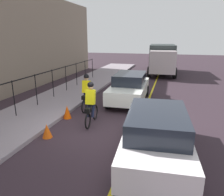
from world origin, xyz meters
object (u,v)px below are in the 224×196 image
at_px(cyclist_lead, 87,92).
at_px(cyclist_follow, 91,104).
at_px(box_truck_background, 162,58).
at_px(traffic_cone_near, 67,112).
at_px(traffic_cone_far, 47,131).
at_px(parked_sedan_rear, 130,87).
at_px(patrol_sedan, 156,134).

relative_size(cyclist_lead, cyclist_follow, 1.00).
bearing_deg(box_truck_background, traffic_cone_near, -17.71).
height_order(cyclist_follow, traffic_cone_far, cyclist_follow).
bearing_deg(parked_sedan_rear, patrol_sedan, 16.98).
height_order(cyclist_lead, traffic_cone_near, cyclist_lead).
bearing_deg(box_truck_background, patrol_sedan, -1.30).
xyz_separation_m(cyclist_follow, box_truck_background, (14.07, -2.11, 0.64)).
distance_m(cyclist_follow, box_truck_background, 14.24).
distance_m(patrol_sedan, parked_sedan_rear, 6.04).
xyz_separation_m(traffic_cone_near, traffic_cone_far, (-1.95, -0.18, -0.04)).
distance_m(cyclist_lead, traffic_cone_near, 1.51).
bearing_deg(traffic_cone_near, parked_sedan_rear, -32.83).
height_order(box_truck_background, traffic_cone_far, box_truck_background).
distance_m(cyclist_lead, parked_sedan_rear, 2.71).
relative_size(cyclist_follow, box_truck_background, 0.27).
distance_m(parked_sedan_rear, traffic_cone_far, 5.72).
distance_m(box_truck_background, traffic_cone_near, 14.17).
bearing_deg(traffic_cone_near, cyclist_lead, -18.09).
xyz_separation_m(cyclist_follow, patrol_sedan, (-1.98, -2.79, -0.09)).
bearing_deg(patrol_sedan, cyclist_lead, 40.98).
xyz_separation_m(patrol_sedan, box_truck_background, (16.05, 0.69, 0.73)).
xyz_separation_m(parked_sedan_rear, traffic_cone_far, (-5.32, 2.00, -0.56)).
relative_size(cyclist_follow, traffic_cone_far, 3.49).
bearing_deg(patrol_sedan, traffic_cone_near, 56.11).
bearing_deg(traffic_cone_far, box_truck_background, -11.66).
height_order(cyclist_follow, parked_sedan_rear, cyclist_follow).
relative_size(cyclist_lead, traffic_cone_far, 3.49).
bearing_deg(box_truck_background, traffic_cone_far, -15.41).
distance_m(cyclist_lead, cyclist_follow, 1.90).
bearing_deg(patrol_sedan, parked_sedan_rear, 14.47).
relative_size(box_truck_background, traffic_cone_near, 11.44).
distance_m(parked_sedan_rear, traffic_cone_near, 4.05).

